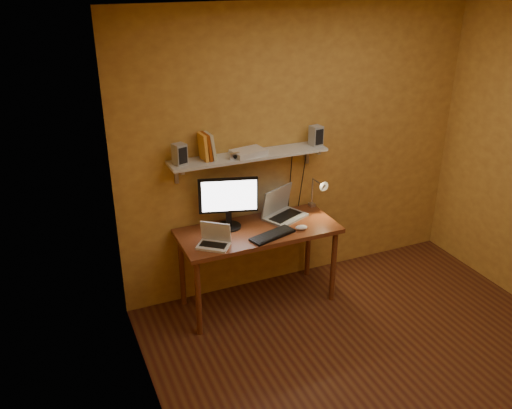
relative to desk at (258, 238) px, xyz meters
name	(u,v)px	position (x,y,z in m)	size (l,w,h in m)	color
room	(410,221)	(0.55, -1.28, 0.64)	(3.44, 3.24, 2.64)	#562F16
desk	(258,238)	(0.00, 0.00, 0.00)	(1.40, 0.60, 0.75)	brown
wall_shelf	(249,156)	(0.00, 0.19, 0.69)	(1.40, 0.25, 0.21)	silver
monitor	(228,200)	(-0.22, 0.13, 0.34)	(0.50, 0.27, 0.46)	black
laptop	(281,209)	(0.30, 0.15, 0.16)	(0.44, 0.39, 0.27)	#979B9F
netbook	(214,239)	(-0.45, -0.12, 0.14)	(0.31, 0.30, 0.19)	silver
keyboard	(272,235)	(0.06, -0.17, 0.10)	(0.41, 0.14, 0.02)	black
mouse	(301,227)	(0.34, -0.16, 0.11)	(0.11, 0.07, 0.04)	silver
desk_lamp	(319,190)	(0.66, 0.13, 0.29)	(0.09, 0.23, 0.38)	silver
speaker_left	(180,154)	(-0.61, 0.19, 0.80)	(0.10, 0.10, 0.17)	#979B9F
speaker_right	(316,136)	(0.64, 0.19, 0.80)	(0.10, 0.10, 0.18)	#979B9F
books	(207,147)	(-0.37, 0.21, 0.82)	(0.12, 0.16, 0.23)	gold
shelf_camera	(234,156)	(-0.16, 0.13, 0.74)	(0.09, 0.04, 0.05)	silver
router	(248,152)	(-0.01, 0.18, 0.73)	(0.28, 0.19, 0.05)	silver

